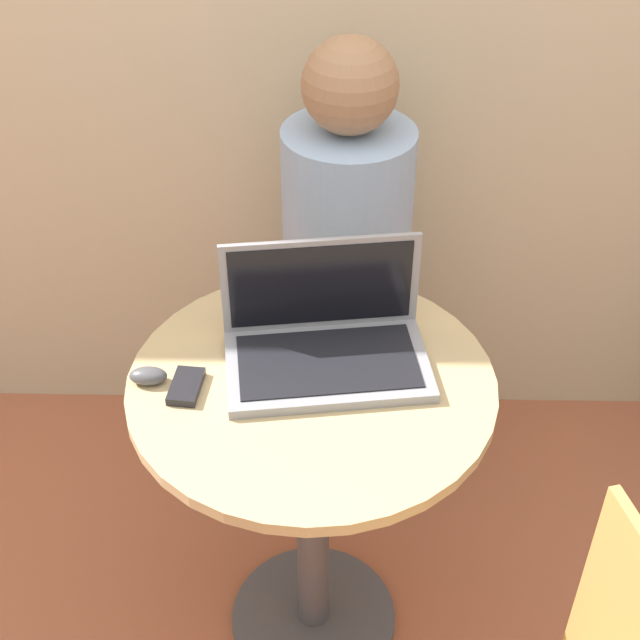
% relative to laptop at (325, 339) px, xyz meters
% --- Properties ---
extents(ground_plane, '(12.00, 12.00, 0.00)m').
position_rel_laptop_xyz_m(ground_plane, '(-0.02, -0.06, -0.81)').
color(ground_plane, '#B26042').
extents(round_table, '(0.68, 0.68, 0.77)m').
position_rel_laptop_xyz_m(round_table, '(-0.02, -0.06, -0.25)').
color(round_table, '#4C4C51').
rests_on(round_table, ground_plane).
extents(laptop, '(0.40, 0.28, 0.22)m').
position_rel_laptop_xyz_m(laptop, '(0.00, 0.00, 0.00)').
color(laptop, gray).
rests_on(laptop, round_table).
extents(cell_phone, '(0.06, 0.10, 0.02)m').
position_rel_laptop_xyz_m(cell_phone, '(-0.25, -0.09, -0.04)').
color(cell_phone, black).
rests_on(cell_phone, round_table).
extents(computer_mouse, '(0.07, 0.04, 0.03)m').
position_rel_laptop_xyz_m(computer_mouse, '(-0.32, -0.07, -0.03)').
color(computer_mouse, '#4C4C51').
rests_on(computer_mouse, round_table).
extents(person_seated, '(0.33, 0.48, 1.20)m').
position_rel_laptop_xyz_m(person_seated, '(0.04, 0.54, -0.30)').
color(person_seated, brown).
rests_on(person_seated, ground_plane).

